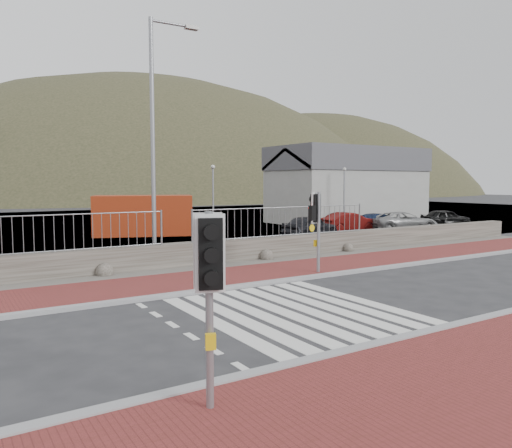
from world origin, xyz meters
TOP-DOWN VIEW (x-y plane):
  - ground at (0.00, 0.00)m, footprint 220.00×220.00m
  - sidewalk_near at (0.00, -5.00)m, footprint 40.00×4.00m
  - sidewalk_far at (0.00, 4.50)m, footprint 40.00×3.00m
  - kerb_near at (0.00, -3.00)m, footprint 40.00×0.25m
  - kerb_far at (0.00, 3.00)m, footprint 40.00×0.25m
  - zebra_crossing at (-0.00, 0.00)m, footprint 4.62×5.60m
  - gravel_strip at (0.00, 6.50)m, footprint 40.00×1.50m
  - stone_wall at (0.00, 7.30)m, footprint 40.00×0.60m
  - railing at (0.00, 7.15)m, footprint 18.07×0.07m
  - quay at (0.00, 27.90)m, footprint 120.00×40.00m
  - water at (0.00, 62.90)m, footprint 220.00×50.00m
  - harbor_building at (20.00, 19.90)m, footprint 12.20×6.20m
  - hills_backdrop at (6.74, 87.90)m, footprint 254.00×90.00m
  - traffic_signal_near at (-4.21, -3.71)m, footprint 0.45×0.36m
  - traffic_signal_far at (3.56, 3.50)m, footprint 0.69×0.33m
  - streetlight at (-0.36, 8.10)m, footprint 1.92×0.27m
  - shipping_container at (2.90, 18.89)m, footprint 6.10×4.22m
  - car_a at (10.50, 12.67)m, footprint 3.92×2.21m
  - car_b at (14.69, 13.93)m, footprint 3.85×1.73m
  - car_c at (17.21, 13.83)m, footprint 3.81×1.72m
  - car_d at (17.98, 12.42)m, footprint 4.80×3.25m
  - car_e at (23.09, 13.10)m, footprint 3.80×2.38m

SIDE VIEW (x-z plane):
  - hills_backdrop at x=6.74m, z-range -73.05..26.95m
  - ground at x=0.00m, z-range 0.00..0.00m
  - quay at x=0.00m, z-range -0.25..0.25m
  - water at x=0.00m, z-range -0.03..0.03m
  - zebra_crossing at x=0.00m, z-range 0.00..0.01m
  - gravel_strip at x=0.00m, z-range 0.00..0.06m
  - sidewalk_near at x=0.00m, z-range 0.00..0.08m
  - sidewalk_far at x=0.00m, z-range 0.00..0.08m
  - kerb_near at x=0.00m, z-range -0.01..0.11m
  - kerb_far at x=0.00m, z-range -0.01..0.11m
  - stone_wall at x=0.00m, z-range 0.00..0.90m
  - car_c at x=17.21m, z-range 0.00..1.08m
  - car_e at x=23.09m, z-range 0.00..1.21m
  - car_d at x=17.98m, z-range 0.00..1.22m
  - car_b at x=14.69m, z-range 0.00..1.23m
  - car_a at x=10.50m, z-range 0.00..1.26m
  - shipping_container at x=2.90m, z-range 0.00..2.35m
  - railing at x=0.00m, z-range 1.21..2.43m
  - traffic_signal_near at x=-4.21m, z-range 0.62..3.37m
  - traffic_signal_far at x=3.56m, z-range 0.63..3.44m
  - harbor_building at x=20.00m, z-range 0.03..5.83m
  - streetlight at x=-0.36m, z-range 0.57..9.64m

